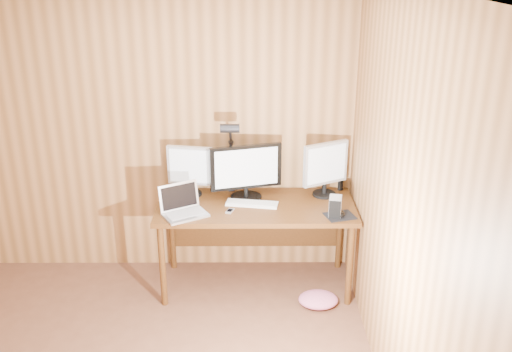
{
  "coord_description": "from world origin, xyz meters",
  "views": [
    {
      "loc": [
        0.91,
        -2.58,
        2.66
      ],
      "look_at": [
        0.93,
        1.58,
        1.02
      ],
      "focal_mm": 40.0,
      "sensor_mm": 36.0,
      "label": 1
    }
  ],
  "objects_px": {
    "desk": "(256,214)",
    "speaker": "(340,184)",
    "monitor_center": "(246,171)",
    "phone": "(230,211)",
    "mouse": "(340,213)",
    "desk_lamp": "(231,147)",
    "laptop": "(183,207)",
    "monitor_right": "(325,167)",
    "hard_drive": "(335,206)",
    "keyboard": "(252,203)",
    "monitor_left": "(190,169)"
  },
  "relations": [
    {
      "from": "monitor_center",
      "to": "mouse",
      "type": "bearing_deg",
      "value": -40.4
    },
    {
      "from": "monitor_left",
      "to": "mouse",
      "type": "height_order",
      "value": "monitor_left"
    },
    {
      "from": "laptop",
      "to": "desk",
      "type": "bearing_deg",
      "value": -7.44
    },
    {
      "from": "monitor_left",
      "to": "hard_drive",
      "type": "xyz_separation_m",
      "value": [
        1.16,
        -0.4,
        -0.16
      ]
    },
    {
      "from": "mouse",
      "to": "phone",
      "type": "height_order",
      "value": "mouse"
    },
    {
      "from": "desk",
      "to": "laptop",
      "type": "relative_size",
      "value": 3.95
    },
    {
      "from": "monitor_center",
      "to": "phone",
      "type": "height_order",
      "value": "monitor_center"
    },
    {
      "from": "mouse",
      "to": "phone",
      "type": "bearing_deg",
      "value": 168.51
    },
    {
      "from": "desk",
      "to": "laptop",
      "type": "distance_m",
      "value": 0.65
    },
    {
      "from": "desk",
      "to": "monitor_left",
      "type": "xyz_separation_m",
      "value": [
        -0.55,
        0.13,
        0.35
      ]
    },
    {
      "from": "mouse",
      "to": "speaker",
      "type": "xyz_separation_m",
      "value": [
        0.08,
        0.52,
        0.03
      ]
    },
    {
      "from": "monitor_left",
      "to": "laptop",
      "type": "height_order",
      "value": "monitor_left"
    },
    {
      "from": "hard_drive",
      "to": "monitor_left",
      "type": "bearing_deg",
      "value": 171.44
    },
    {
      "from": "laptop",
      "to": "keyboard",
      "type": "xyz_separation_m",
      "value": [
        0.54,
        0.17,
        -0.05
      ]
    },
    {
      "from": "hard_drive",
      "to": "keyboard",
      "type": "bearing_deg",
      "value": 173.3
    },
    {
      "from": "mouse",
      "to": "hard_drive",
      "type": "xyz_separation_m",
      "value": [
        -0.04,
        0.02,
        0.05
      ]
    },
    {
      "from": "desk_lamp",
      "to": "phone",
      "type": "bearing_deg",
      "value": -83.05
    },
    {
      "from": "monitor_center",
      "to": "monitor_left",
      "type": "bearing_deg",
      "value": 155.63
    },
    {
      "from": "speaker",
      "to": "desk_lamp",
      "type": "height_order",
      "value": "desk_lamp"
    },
    {
      "from": "speaker",
      "to": "monitor_center",
      "type": "bearing_deg",
      "value": -167.62
    },
    {
      "from": "desk",
      "to": "hard_drive",
      "type": "relative_size",
      "value": 10.53
    },
    {
      "from": "monitor_right",
      "to": "keyboard",
      "type": "xyz_separation_m",
      "value": [
        -0.61,
        -0.19,
        -0.24
      ]
    },
    {
      "from": "monitor_right",
      "to": "hard_drive",
      "type": "xyz_separation_m",
      "value": [
        0.04,
        -0.39,
        -0.18
      ]
    },
    {
      "from": "monitor_center",
      "to": "speaker",
      "type": "bearing_deg",
      "value": -2.77
    },
    {
      "from": "keyboard",
      "to": "speaker",
      "type": "height_order",
      "value": "speaker"
    },
    {
      "from": "desk",
      "to": "mouse",
      "type": "distance_m",
      "value": 0.73
    },
    {
      "from": "monitor_right",
      "to": "keyboard",
      "type": "relative_size",
      "value": 1.07
    },
    {
      "from": "mouse",
      "to": "desk_lamp",
      "type": "relative_size",
      "value": 0.17
    },
    {
      "from": "monitor_left",
      "to": "keyboard",
      "type": "height_order",
      "value": "monitor_left"
    },
    {
      "from": "desk",
      "to": "phone",
      "type": "relative_size",
      "value": 15.64
    },
    {
      "from": "monitor_right",
      "to": "laptop",
      "type": "bearing_deg",
      "value": 170.13
    },
    {
      "from": "hard_drive",
      "to": "monitor_right",
      "type": "bearing_deg",
      "value": 105.99
    },
    {
      "from": "mouse",
      "to": "desk_lamp",
      "type": "height_order",
      "value": "desk_lamp"
    },
    {
      "from": "desk",
      "to": "desk_lamp",
      "type": "height_order",
      "value": "desk_lamp"
    },
    {
      "from": "desk",
      "to": "speaker",
      "type": "relative_size",
      "value": 14.38
    },
    {
      "from": "monitor_center",
      "to": "monitor_left",
      "type": "height_order",
      "value": "monitor_center"
    },
    {
      "from": "speaker",
      "to": "desk",
      "type": "bearing_deg",
      "value": -162.32
    },
    {
      "from": "mouse",
      "to": "desk_lamp",
      "type": "xyz_separation_m",
      "value": [
        -0.86,
        0.44,
        0.39
      ]
    },
    {
      "from": "mouse",
      "to": "hard_drive",
      "type": "relative_size",
      "value": 0.74
    },
    {
      "from": "laptop",
      "to": "desk_lamp",
      "type": "relative_size",
      "value": 0.6
    },
    {
      "from": "laptop",
      "to": "monitor_right",
      "type": "bearing_deg",
      "value": -12.73
    },
    {
      "from": "monitor_left",
      "to": "keyboard",
      "type": "distance_m",
      "value": 0.59
    },
    {
      "from": "monitor_left",
      "to": "monitor_right",
      "type": "bearing_deg",
      "value": 9.31
    },
    {
      "from": "monitor_center",
      "to": "phone",
      "type": "bearing_deg",
      "value": -131.1
    },
    {
      "from": "desk_lamp",
      "to": "laptop",
      "type": "bearing_deg",
      "value": -126.39
    },
    {
      "from": "monitor_left",
      "to": "speaker",
      "type": "relative_size",
      "value": 3.86
    },
    {
      "from": "monitor_center",
      "to": "monitor_right",
      "type": "relative_size",
      "value": 1.26
    },
    {
      "from": "monitor_right",
      "to": "laptop",
      "type": "distance_m",
      "value": 1.22
    },
    {
      "from": "hard_drive",
      "to": "desk_lamp",
      "type": "relative_size",
      "value": 0.22
    },
    {
      "from": "phone",
      "to": "desk",
      "type": "bearing_deg",
      "value": 63.8
    }
  ]
}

